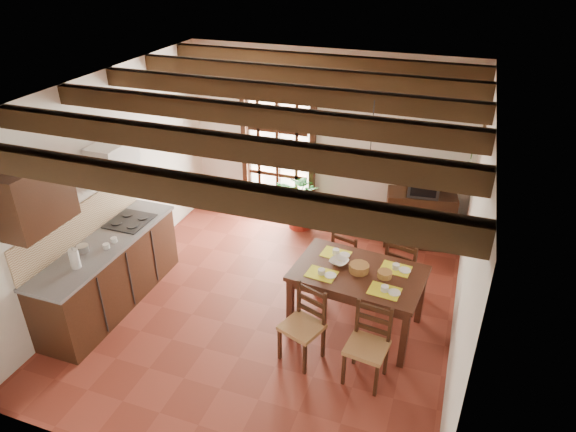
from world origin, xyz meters
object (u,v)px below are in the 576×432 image
at_px(crt_tv, 424,182).
at_px(pendant_lamp, 369,168).
at_px(chair_near_right, 366,358).
at_px(dining_table, 358,279).
at_px(potted_plant, 300,196).
at_px(chair_far_left, 348,268).
at_px(kitchen_counter, 109,272).
at_px(sideboard, 419,219).
at_px(chair_far_right, 402,281).
at_px(chair_near_left, 302,338).

xyz_separation_m(crt_tv, pendant_lamp, (-0.46, -2.12, 1.03)).
xyz_separation_m(chair_near_right, crt_tv, (0.17, 3.01, 0.77)).
xyz_separation_m(dining_table, potted_plant, (-1.41, 2.09, -0.14)).
bearing_deg(chair_far_left, potted_plant, -32.92).
distance_m(kitchen_counter, crt_tv, 4.55).
xyz_separation_m(kitchen_counter, crt_tv, (3.53, 2.82, 0.57)).
height_order(sideboard, crt_tv, crt_tv).
xyz_separation_m(chair_far_right, pendant_lamp, (-0.45, -0.62, 1.78)).
distance_m(chair_near_right, crt_tv, 3.11).
bearing_deg(dining_table, pendant_lamp, 95.81).
bearing_deg(pendant_lamp, dining_table, -90.00).
bearing_deg(chair_far_left, sideboard, -101.53).
height_order(sideboard, pendant_lamp, pendant_lamp).
xyz_separation_m(chair_far_right, sideboard, (0.02, 1.50, 0.13)).
distance_m(chair_far_left, sideboard, 1.62).
distance_m(sideboard, pendant_lamp, 2.73).
relative_size(chair_far_right, potted_plant, 0.46).
bearing_deg(chair_far_right, crt_tv, -74.51).
xyz_separation_m(dining_table, pendant_lamp, (0.00, 0.10, 1.37)).
bearing_deg(kitchen_counter, chair_far_right, 20.62).
bearing_deg(chair_far_right, dining_table, 74.42).
bearing_deg(dining_table, kitchen_counter, -163.11).
bearing_deg(chair_near_right, kitchen_counter, -176.22).
bearing_deg(chair_near_right, chair_far_left, 117.39).
xyz_separation_m(sideboard, potted_plant, (-1.87, -0.13, 0.14)).
height_order(sideboard, potted_plant, potted_plant).
relative_size(dining_table, sideboard, 1.56).
xyz_separation_m(chair_near_left, crt_tv, (0.91, 2.94, 0.77)).
height_order(dining_table, potted_plant, potted_plant).
distance_m(chair_far_right, pendant_lamp, 1.94).
distance_m(kitchen_counter, chair_far_left, 3.11).
xyz_separation_m(chair_far_left, chair_far_right, (0.74, -0.08, 0.03)).
bearing_deg(chair_far_right, chair_near_left, 74.46).
height_order(dining_table, chair_near_left, chair_near_left).
xyz_separation_m(chair_far_left, crt_tv, (0.76, 1.42, 0.78)).
bearing_deg(chair_far_right, pendant_lamp, 70.48).
height_order(chair_far_left, chair_far_right, chair_far_right).
bearing_deg(chair_near_right, sideboard, 93.93).
relative_size(chair_far_right, sideboard, 0.93).
bearing_deg(chair_near_right, pendant_lamp, 115.24).
xyz_separation_m(chair_near_left, chair_near_right, (0.74, -0.07, 0.00)).
height_order(chair_near_right, pendant_lamp, pendant_lamp).
relative_size(dining_table, chair_near_left, 1.75).
xyz_separation_m(chair_far_right, crt_tv, (0.02, 1.50, 0.75)).
relative_size(dining_table, pendant_lamp, 1.87).
bearing_deg(potted_plant, chair_far_right, -36.51).
distance_m(chair_near_left, sideboard, 3.09).
bearing_deg(chair_far_right, sideboard, -74.51).
height_order(chair_far_right, pendant_lamp, pendant_lamp).
xyz_separation_m(potted_plant, pendant_lamp, (1.41, -1.99, 1.51)).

